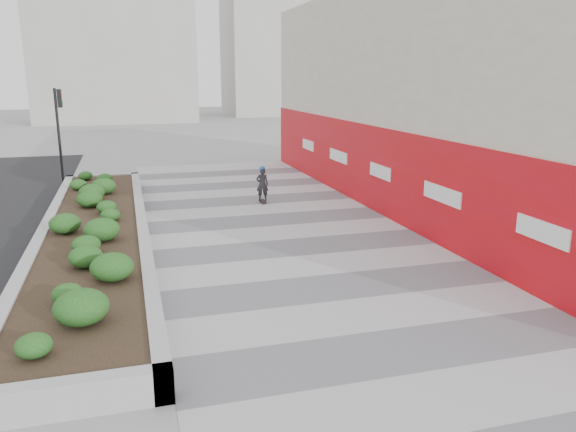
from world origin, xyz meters
name	(u,v)px	position (x,y,z in m)	size (l,w,h in m)	color
ground	(369,318)	(0.00, 0.00, 0.00)	(160.00, 160.00, 0.00)	gray
walkway	(320,270)	(0.00, 3.00, 0.01)	(8.00, 36.00, 0.01)	#A8A8AD
building	(447,97)	(6.98, 8.98, 3.98)	(6.04, 24.08, 8.00)	beige
planter	(94,229)	(-5.50, 7.00, 0.42)	(3.00, 18.00, 0.90)	#9E9EA0
traffic_signal_near	(59,121)	(-7.23, 17.50, 2.76)	(0.33, 0.28, 4.20)	black
distant_bldg_north_l	(112,24)	(-5.00, 55.00, 10.00)	(16.00, 12.00, 20.00)	#ADAAA3
distant_bldg_north_r	(283,14)	(15.00, 60.00, 12.00)	(14.00, 10.00, 24.00)	#ADAAA3
manhole_cover	(338,268)	(0.50, 3.00, 0.00)	(0.44, 0.44, 0.01)	#595654
skateboarder	(262,184)	(0.43, 10.84, 0.72)	(0.51, 0.74, 1.42)	beige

